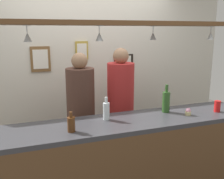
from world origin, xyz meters
name	(u,v)px	position (x,y,z in m)	size (l,w,h in m)	color
back_wall	(89,71)	(0.00, 1.10, 1.30)	(4.40, 0.06, 2.60)	silver
bar_counter	(134,159)	(0.00, -0.51, 0.69)	(2.70, 0.55, 1.03)	#38383D
overhead_glass_rack	(127,23)	(0.00, -0.30, 1.95)	(2.20, 0.36, 0.04)	brown
hanging_wineglass_far_left	(27,37)	(-0.88, -0.32, 1.84)	(0.07, 0.07, 0.13)	silver
hanging_wineglass_left	(99,36)	(-0.28, -0.35, 1.84)	(0.07, 0.07, 0.13)	silver
hanging_wineglass_center_left	(153,35)	(0.30, -0.24, 1.84)	(0.07, 0.07, 0.13)	silver
hanging_wineglass_center	(211,35)	(0.90, -0.37, 1.84)	(0.07, 0.07, 0.13)	silver
person_left_brown_shirt	(81,106)	(-0.29, 0.42, 0.98)	(0.34, 0.34, 1.63)	#2D334C
person_right_red_shirt	(121,100)	(0.23, 0.42, 1.01)	(0.34, 0.34, 1.68)	#2D334C
bottle_beer_brown_stubby	(71,124)	(-0.57, -0.45, 1.10)	(0.07, 0.07, 0.18)	#512D14
bottle_soda_clear	(106,111)	(-0.19, -0.26, 1.12)	(0.06, 0.06, 0.23)	silver
bottle_champagne_green	(166,101)	(0.49, -0.24, 1.15)	(0.08, 0.08, 0.30)	#2D5623
drink_can	(217,106)	(1.02, -0.42, 1.09)	(0.07, 0.07, 0.12)	red
cupcake	(188,112)	(0.65, -0.41, 1.06)	(0.06, 0.06, 0.08)	beige
picture_frame_crest	(82,51)	(-0.11, 1.06, 1.61)	(0.18, 0.02, 0.26)	#B29338
picture_frame_lower_pair	(124,60)	(0.53, 1.06, 1.44)	(0.30, 0.02, 0.18)	black
picture_frame_caricature	(40,59)	(-0.68, 1.06, 1.51)	(0.26, 0.02, 0.34)	brown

